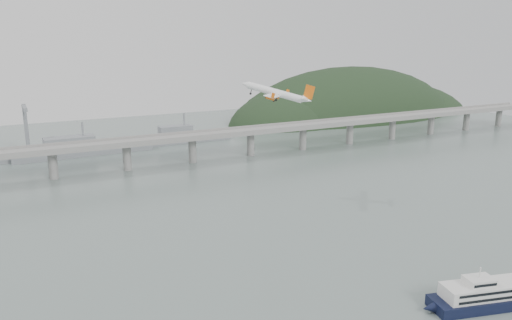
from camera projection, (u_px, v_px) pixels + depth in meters
ground at (318, 275)px, 202.84m from camera, size 900.00×900.00×0.00m
bridge at (165, 143)px, 370.60m from camera, size 800.00×22.00×23.90m
headland at (357, 131)px, 620.64m from camera, size 365.00×155.00×156.00m
ferry at (497, 294)px, 179.25m from camera, size 80.58×29.59×15.46m
airliner at (277, 93)px, 281.57m from camera, size 35.09×33.74×13.20m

